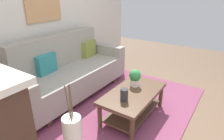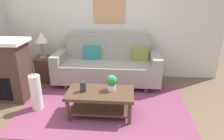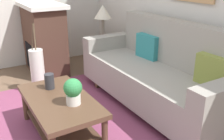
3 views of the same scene
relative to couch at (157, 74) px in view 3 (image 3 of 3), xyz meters
name	(u,v)px [view 3 (image 3 of 3)]	position (x,y,z in m)	size (l,w,h in m)	color
area_rug	(81,130)	(0.06, -1.09, -0.43)	(2.95, 1.92, 0.01)	#843D5B
couch	(157,74)	(0.00, 0.00, 0.00)	(2.28, 0.84, 1.08)	gray
throw_pillow_teal	(148,46)	(-0.36, 0.13, 0.25)	(0.36, 0.12, 0.32)	teal
throw_pillow_olive	(213,71)	(0.71, 0.13, 0.25)	(0.36, 0.12, 0.32)	olive
coffee_table	(60,108)	(0.02, -1.29, -0.12)	(1.10, 0.60, 0.43)	#513826
tabletop_vase	(49,81)	(-0.26, -1.29, 0.08)	(0.10, 0.10, 0.17)	#2D2D33
potted_plant_tabletop	(73,91)	(0.20, -1.21, 0.14)	(0.18, 0.18, 0.26)	white
side_table	(103,55)	(-1.44, 0.03, -0.15)	(0.44, 0.44, 0.56)	#513826
table_lamp	(103,13)	(-1.44, 0.03, 0.56)	(0.28, 0.28, 0.57)	gray
fireplace	(44,38)	(-1.89, -0.84, 0.16)	(1.02, 0.58, 1.16)	#472D23
floor_vase	(38,72)	(-1.12, -1.20, -0.11)	(0.19, 0.19, 0.64)	white
floor_vase_branch_a	(34,37)	(-1.10, -1.20, 0.39)	(0.01, 0.01, 0.36)	brown
floor_vase_branch_b	(35,37)	(-1.13, -1.18, 0.39)	(0.01, 0.01, 0.36)	brown
floor_vase_branch_c	(32,37)	(-1.13, -1.21, 0.39)	(0.01, 0.01, 0.36)	brown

